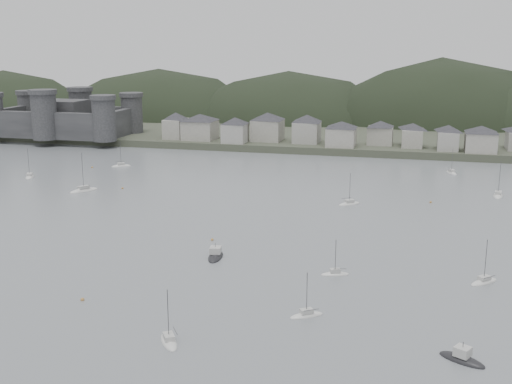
# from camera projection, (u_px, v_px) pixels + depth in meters

# --- Properties ---
(ground) EXTENTS (900.00, 900.00, 0.00)m
(ground) POSITION_uv_depth(u_px,v_px,m) (138.00, 332.00, 101.55)
(ground) COLOR slate
(ground) RESTS_ON ground
(far_shore_land) EXTENTS (900.00, 250.00, 3.00)m
(far_shore_land) POSITION_uv_depth(u_px,v_px,m) (349.00, 118.00, 379.25)
(far_shore_land) COLOR #383D2D
(far_shore_land) RESTS_ON ground
(forested_ridge) EXTENTS (851.55, 103.94, 102.57)m
(forested_ridge) POSITION_uv_depth(u_px,v_px,m) (352.00, 146.00, 356.85)
(forested_ridge) COLOR black
(forested_ridge) RESTS_ON ground
(castle) EXTENTS (66.00, 43.00, 20.00)m
(castle) POSITION_uv_depth(u_px,v_px,m) (64.00, 118.00, 297.89)
(castle) COLOR #2F2F31
(castle) RESTS_ON far_shore_land
(waterfront_town) EXTENTS (451.48, 28.46, 12.92)m
(waterfront_town) POSITION_uv_depth(u_px,v_px,m) (443.00, 134.00, 260.00)
(waterfront_town) COLOR gray
(waterfront_town) RESTS_ON far_shore_land
(moored_fleet) EXTENTS (246.61, 162.38, 13.08)m
(moored_fleet) POSITION_uv_depth(u_px,v_px,m) (214.00, 223.00, 162.49)
(moored_fleet) COLOR silver
(moored_fleet) RESTS_ON ground
(motor_launch_near) EXTENTS (7.42, 5.66, 3.71)m
(motor_launch_near) POSITION_uv_depth(u_px,v_px,m) (462.00, 359.00, 92.42)
(motor_launch_near) COLOR black
(motor_launch_near) RESTS_ON ground
(motor_launch_far) EXTENTS (4.13, 8.59, 3.96)m
(motor_launch_far) POSITION_uv_depth(u_px,v_px,m) (216.00, 256.00, 137.19)
(motor_launch_far) COLOR black
(motor_launch_far) RESTS_ON ground
(mooring_buoys) EXTENTS (166.03, 140.50, 0.70)m
(mooring_buoys) POSITION_uv_depth(u_px,v_px,m) (250.00, 231.00, 156.11)
(mooring_buoys) COLOR #AC7A39
(mooring_buoys) RESTS_ON ground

